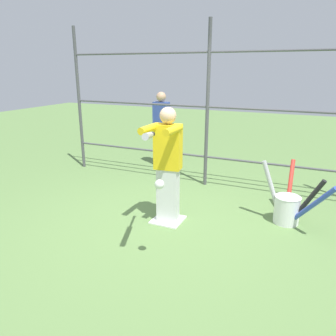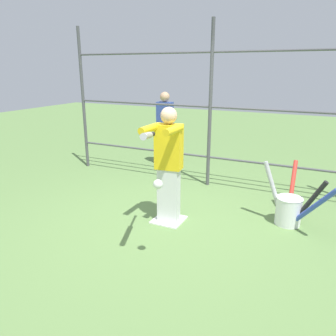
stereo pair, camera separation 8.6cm
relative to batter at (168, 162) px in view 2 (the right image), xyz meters
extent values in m
plane|color=#608447|center=(0.00, -0.02, -0.83)|extent=(24.00, 24.00, 0.00)
cube|color=white|center=(0.00, -0.02, -0.82)|extent=(0.40, 0.40, 0.02)
cylinder|color=#4C4C51|center=(0.00, -1.62, 0.55)|extent=(0.06, 0.06, 2.76)
cylinder|color=#4C4C51|center=(2.68, -1.62, 0.55)|extent=(0.06, 0.06, 2.76)
cylinder|color=#4C4C51|center=(0.00, -1.62, -0.32)|extent=(5.36, 0.04, 0.04)
cylinder|color=#4C4C51|center=(0.00, -1.62, 0.55)|extent=(5.36, 0.04, 0.04)
cylinder|color=#4C4C51|center=(0.00, -1.62, 1.41)|extent=(5.36, 0.04, 0.04)
cube|color=silver|center=(0.00, -0.02, -0.46)|extent=(0.29, 0.21, 0.75)
cube|color=yellow|center=(0.00, -0.02, 0.20)|extent=(0.36, 0.23, 0.58)
sphere|color=beige|center=(0.00, -0.02, 0.60)|extent=(0.21, 0.21, 0.21)
cylinder|color=yellow|center=(-0.15, 0.17, 0.46)|extent=(0.09, 0.41, 0.09)
cylinder|color=yellow|center=(0.15, 0.21, 0.46)|extent=(0.09, 0.41, 0.09)
sphere|color=black|center=(0.00, 0.40, 0.44)|extent=(0.05, 0.05, 0.05)
cylinder|color=black|center=(-0.06, 0.55, 0.47)|extent=(0.16, 0.33, 0.09)
cylinder|color=#B2B2B7|center=(-0.23, 0.95, 0.54)|extent=(0.26, 0.51, 0.15)
sphere|color=white|center=(-0.37, 1.00, 0.08)|extent=(0.10, 0.10, 0.10)
cylinder|color=white|center=(-1.47, -0.62, -0.65)|extent=(0.33, 0.33, 0.37)
torus|color=white|center=(-1.47, -0.62, -0.46)|extent=(0.34, 0.34, 0.01)
cylinder|color=#B2B2B7|center=(-1.26, -0.64, -0.41)|extent=(0.35, 0.10, 0.80)
cylinder|color=black|center=(-1.70, -0.55, -0.47)|extent=(0.40, 0.17, 0.68)
cylinder|color=red|center=(-1.46, -0.94, -0.45)|extent=(0.08, 0.56, 0.73)
cylinder|color=#334CB2|center=(-1.76, -0.40, -0.46)|extent=(0.53, 0.43, 0.71)
cube|color=#3F3F47|center=(1.23, -2.39, -0.45)|extent=(0.26, 0.16, 0.77)
cube|color=#334799|center=(1.23, -2.39, 0.22)|extent=(0.32, 0.18, 0.57)
sphere|color=tan|center=(1.23, -2.39, 0.61)|extent=(0.20, 0.20, 0.20)
camera|label=1|loc=(-1.69, 3.70, 1.17)|focal=35.00mm
camera|label=2|loc=(-1.77, 3.66, 1.17)|focal=35.00mm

